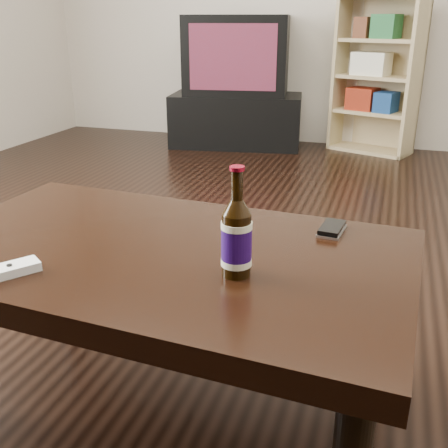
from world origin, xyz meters
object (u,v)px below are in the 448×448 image
(beer_bottle, at_px, (236,238))
(tv_stand, at_px, (236,120))
(tv, at_px, (237,55))
(phone, at_px, (332,229))
(bookshelf, at_px, (377,74))
(coffee_table, at_px, (160,269))

(beer_bottle, bearing_deg, tv_stand, 106.60)
(beer_bottle, bearing_deg, tv, 106.61)
(tv_stand, xyz_separation_m, beer_bottle, (1.00, -3.35, 0.36))
(beer_bottle, bearing_deg, phone, 61.61)
(tv_stand, relative_size, beer_bottle, 4.23)
(tv, distance_m, beer_bottle, 3.50)
(bookshelf, xyz_separation_m, phone, (0.04, -3.17, -0.14))
(coffee_table, height_order, beer_bottle, beer_bottle)
(tv_stand, bearing_deg, beer_bottle, -82.52)
(tv, xyz_separation_m, phone, (1.18, -3.02, -0.26))
(tv, height_order, bookshelf, bookshelf)
(coffee_table, bearing_deg, bookshelf, 83.66)
(beer_bottle, distance_m, phone, 0.39)
(tv, bearing_deg, phone, -77.76)
(tv_stand, distance_m, phone, 3.25)
(tv_stand, bearing_deg, bookshelf, -1.72)
(tv_stand, distance_m, beer_bottle, 3.52)
(tv, height_order, beer_bottle, tv)
(tv_stand, distance_m, coffee_table, 3.36)
(tv_stand, height_order, beer_bottle, beer_bottle)
(bookshelf, distance_m, coffee_table, 3.44)
(tv, bearing_deg, coffee_table, -85.97)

